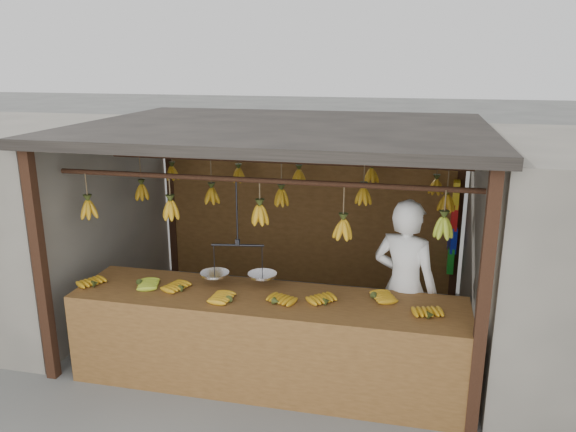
# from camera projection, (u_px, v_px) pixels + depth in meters

# --- Properties ---
(ground) EXTENTS (80.00, 80.00, 0.00)m
(ground) POSITION_uv_depth(u_px,v_px,m) (282.00, 329.00, 6.61)
(ground) COLOR #5B5B57
(stall) EXTENTS (4.30, 3.30, 2.40)m
(stall) POSITION_uv_depth(u_px,v_px,m) (289.00, 159.00, 6.38)
(stall) COLOR black
(stall) RESTS_ON ground
(neighbor_left) EXTENTS (3.00, 3.00, 2.30)m
(neighbor_left) POSITION_uv_depth(u_px,v_px,m) (4.00, 217.00, 7.06)
(neighbor_left) COLOR slate
(neighbor_left) RESTS_ON ground
(counter) EXTENTS (3.75, 0.85, 0.96)m
(counter) POSITION_uv_depth(u_px,v_px,m) (263.00, 321.00, 5.23)
(counter) COLOR brown
(counter) RESTS_ON ground
(hanging_bananas) EXTENTS (3.65, 2.23, 0.40)m
(hanging_bananas) POSITION_uv_depth(u_px,v_px,m) (282.00, 195.00, 6.17)
(hanging_bananas) COLOR #B88113
(hanging_bananas) RESTS_ON ground
(balance_scale) EXTENTS (0.73, 0.35, 0.95)m
(balance_scale) POSITION_uv_depth(u_px,v_px,m) (238.00, 269.00, 5.41)
(balance_scale) COLOR black
(balance_scale) RESTS_ON ground
(vendor) EXTENTS (0.77, 0.64, 1.80)m
(vendor) POSITION_uv_depth(u_px,v_px,m) (404.00, 288.00, 5.51)
(vendor) COLOR white
(vendor) RESTS_ON ground
(bag_bundles) EXTENTS (0.08, 0.26, 1.20)m
(bag_bundles) POSITION_uv_depth(u_px,v_px,m) (453.00, 227.00, 7.20)
(bag_bundles) COLOR yellow
(bag_bundles) RESTS_ON ground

